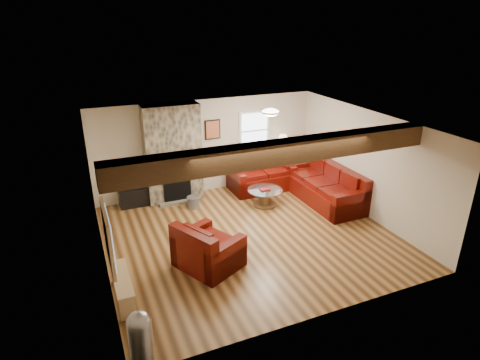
{
  "coord_description": "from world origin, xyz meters",
  "views": [
    {
      "loc": [
        -3.18,
        -6.96,
        4.47
      ],
      "look_at": [
        -0.05,
        0.4,
        1.18
      ],
      "focal_mm": 30.0,
      "sensor_mm": 36.0,
      "label": 1
    }
  ],
  "objects_px": {
    "armchair_red": "(208,245)",
    "loveseat": "(261,173)",
    "sofa_three": "(324,184)",
    "tv_cabinet": "(139,196)",
    "coffee_table": "(265,197)",
    "floor_lamp": "(283,142)",
    "television": "(137,179)"
  },
  "relations": [
    {
      "from": "tv_cabinet",
      "to": "floor_lamp",
      "type": "xyz_separation_m",
      "value": [
        4.04,
        -0.11,
        0.97
      ]
    },
    {
      "from": "tv_cabinet",
      "to": "television",
      "type": "xyz_separation_m",
      "value": [
        0.0,
        0.0,
        0.46
      ]
    },
    {
      "from": "coffee_table",
      "to": "tv_cabinet",
      "type": "bearing_deg",
      "value": 156.28
    },
    {
      "from": "television",
      "to": "coffee_table",
      "type": "bearing_deg",
      "value": -23.72
    },
    {
      "from": "sofa_three",
      "to": "loveseat",
      "type": "relative_size",
      "value": 1.41
    },
    {
      "from": "sofa_three",
      "to": "coffee_table",
      "type": "relative_size",
      "value": 2.78
    },
    {
      "from": "sofa_three",
      "to": "tv_cabinet",
      "type": "xyz_separation_m",
      "value": [
        -4.42,
        1.64,
        -0.23
      ]
    },
    {
      "from": "loveseat",
      "to": "armchair_red",
      "type": "height_order",
      "value": "loveseat"
    },
    {
      "from": "sofa_three",
      "to": "floor_lamp",
      "type": "distance_m",
      "value": 1.74
    },
    {
      "from": "sofa_three",
      "to": "tv_cabinet",
      "type": "relative_size",
      "value": 2.52
    },
    {
      "from": "tv_cabinet",
      "to": "floor_lamp",
      "type": "bearing_deg",
      "value": -1.57
    },
    {
      "from": "armchair_red",
      "to": "television",
      "type": "height_order",
      "value": "television"
    },
    {
      "from": "coffee_table",
      "to": "armchair_red",
      "type": "bearing_deg",
      "value": -137.83
    },
    {
      "from": "sofa_three",
      "to": "loveseat",
      "type": "height_order",
      "value": "sofa_three"
    },
    {
      "from": "armchair_red",
      "to": "loveseat",
      "type": "bearing_deg",
      "value": -67.23
    },
    {
      "from": "sofa_three",
      "to": "floor_lamp",
      "type": "bearing_deg",
      "value": -166.73
    },
    {
      "from": "floor_lamp",
      "to": "tv_cabinet",
      "type": "bearing_deg",
      "value": 178.43
    },
    {
      "from": "television",
      "to": "sofa_three",
      "type": "bearing_deg",
      "value": -20.39
    },
    {
      "from": "television",
      "to": "floor_lamp",
      "type": "relative_size",
      "value": 0.53
    },
    {
      "from": "coffee_table",
      "to": "television",
      "type": "height_order",
      "value": "television"
    },
    {
      "from": "sofa_three",
      "to": "loveseat",
      "type": "xyz_separation_m",
      "value": [
        -1.12,
        1.34,
        -0.01
      ]
    },
    {
      "from": "tv_cabinet",
      "to": "television",
      "type": "bearing_deg",
      "value": 0.0
    },
    {
      "from": "coffee_table",
      "to": "floor_lamp",
      "type": "height_order",
      "value": "floor_lamp"
    },
    {
      "from": "television",
      "to": "armchair_red",
      "type": "bearing_deg",
      "value": -76.74
    },
    {
      "from": "loveseat",
      "to": "coffee_table",
      "type": "bearing_deg",
      "value": -111.5
    },
    {
      "from": "television",
      "to": "floor_lamp",
      "type": "height_order",
      "value": "floor_lamp"
    },
    {
      "from": "coffee_table",
      "to": "floor_lamp",
      "type": "xyz_separation_m",
      "value": [
        1.12,
        1.18,
        1.0
      ]
    },
    {
      "from": "armchair_red",
      "to": "floor_lamp",
      "type": "bearing_deg",
      "value": -72.77
    },
    {
      "from": "tv_cabinet",
      "to": "armchair_red",
      "type": "bearing_deg",
      "value": -76.74
    },
    {
      "from": "tv_cabinet",
      "to": "loveseat",
      "type": "bearing_deg",
      "value": -5.19
    },
    {
      "from": "sofa_three",
      "to": "loveseat",
      "type": "distance_m",
      "value": 1.75
    },
    {
      "from": "armchair_red",
      "to": "television",
      "type": "xyz_separation_m",
      "value": [
        -0.76,
        3.24,
        0.25
      ]
    }
  ]
}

